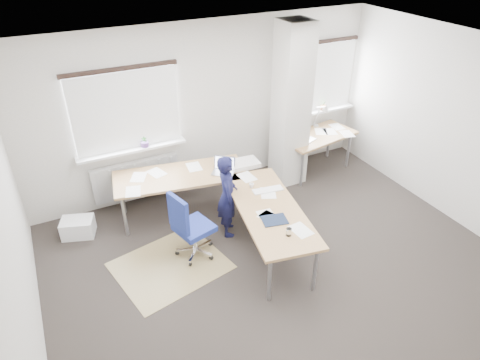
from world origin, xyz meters
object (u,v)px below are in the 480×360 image
task_chair (193,239)px  person (228,196)px  desk_main (226,191)px  desk_side (317,137)px

task_chair → person: size_ratio=0.82×
desk_main → desk_side: (2.24, 0.90, -0.01)m
desk_main → person: 0.07m
desk_main → person: bearing=-72.6°
desk_side → person: person is taller
desk_main → desk_side: 2.42m
desk_main → person: (0.01, -0.05, -0.05)m
task_chair → person: person is taller
desk_side → person: size_ratio=1.17×
desk_main → person: person is taller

